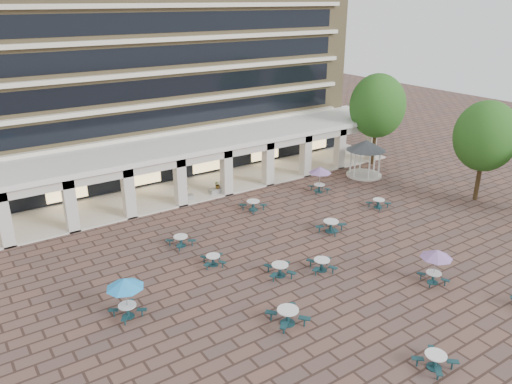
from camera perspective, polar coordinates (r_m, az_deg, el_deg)
ground at (r=31.81m, az=4.88°, el=-7.89°), size 120.00×120.00×0.00m
apartment_building at (r=50.22m, az=-13.87°, el=17.48°), size 40.00×15.50×25.20m
retail_arcade at (r=42.22m, az=-7.57°, el=3.96°), size 42.00×6.60×4.40m
picnic_table_0 at (r=26.05m, az=3.65°, el=-13.86°), size 2.00×2.00×0.84m
picnic_table_1 at (r=24.78m, az=19.80°, el=-17.59°), size 1.71×1.71×0.73m
picnic_table_4 at (r=26.55m, az=-14.76°, el=-10.20°), size 1.96×1.96×2.26m
picnic_table_5 at (r=30.01m, az=2.75°, el=-8.77°), size 2.03×2.03×0.76m
picnic_table_6 at (r=30.42m, az=19.93°, el=-6.79°), size 1.84×1.84×2.13m
picnic_table_7 at (r=40.43m, az=13.82°, el=-1.19°), size 1.68×1.68×0.70m
picnic_table_8 at (r=33.70m, az=-8.59°, el=-5.46°), size 1.82×1.82×0.72m
picnic_table_9 at (r=38.79m, az=-0.32°, el=-1.45°), size 1.93×1.93×0.77m
picnic_table_10 at (r=30.79m, az=7.53°, el=-8.14°), size 1.99×1.99×0.73m
picnic_table_11 at (r=42.23m, az=7.34°, el=2.41°), size 1.95×1.95×2.25m
picnic_table_12 at (r=31.21m, az=-4.92°, el=-7.67°), size 1.75×1.75×0.66m
picnic_table_13 at (r=35.69m, az=8.55°, el=-3.77°), size 2.23×2.23×0.81m
gazebo at (r=46.78m, az=12.45°, el=4.79°), size 3.64×3.64×3.39m
tree_east_a at (r=43.27m, az=24.76°, el=5.80°), size 4.90×4.90×8.16m
tree_east_c at (r=49.73m, az=13.72°, el=9.54°), size 5.34×5.34×8.89m
planter_left at (r=40.77m, az=-8.19°, el=-0.35°), size 1.50×0.85×1.33m
planter_right at (r=42.14m, az=-4.38°, el=0.36°), size 1.50×0.61×1.18m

